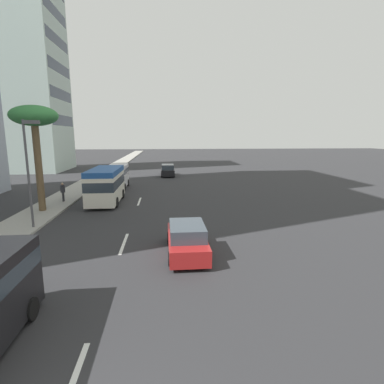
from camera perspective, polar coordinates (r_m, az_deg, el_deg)
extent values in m
plane|color=#2D2D30|center=(35.14, -8.89, 1.21)|extent=(198.00, 198.00, 0.00)
cube|color=#9E9B93|center=(36.23, -19.96, 1.10)|extent=(162.00, 2.98, 0.15)
cube|color=silver|center=(16.66, -12.82, -9.51)|extent=(3.20, 0.16, 0.01)
cube|color=silver|center=(26.75, -9.97, -1.76)|extent=(3.20, 0.16, 0.01)
cube|color=#A51E1E|center=(14.80, -0.99, -9.58)|extent=(4.42, 1.78, 0.75)
cube|color=#38424C|center=(14.37, -0.93, -7.33)|extent=(2.43, 1.64, 0.61)
cylinder|color=black|center=(16.13, -4.30, -8.75)|extent=(0.64, 0.22, 0.64)
cylinder|color=black|center=(16.24, 1.55, -8.59)|extent=(0.64, 0.22, 0.64)
cylinder|color=black|center=(13.58, -4.06, -12.57)|extent=(0.64, 0.22, 0.64)
cylinder|color=black|center=(13.70, 2.96, -12.33)|extent=(0.64, 0.22, 0.64)
cube|color=silver|center=(26.62, -16.03, 0.93)|extent=(6.34, 2.30, 2.29)
cube|color=#1E4C93|center=(26.44, -16.18, 3.84)|extent=(6.34, 2.30, 0.44)
cube|color=#28333D|center=(26.56, -16.08, 1.86)|extent=(6.35, 2.30, 0.76)
cylinder|color=black|center=(24.84, -14.21, -1.90)|extent=(0.84, 0.26, 0.84)
cylinder|color=black|center=(25.27, -19.10, -1.95)|extent=(0.84, 0.26, 0.84)
cylinder|color=black|center=(28.40, -13.10, -0.30)|extent=(0.84, 0.26, 0.84)
cylinder|color=black|center=(28.78, -17.40, -0.37)|extent=(0.84, 0.26, 0.84)
cube|color=silver|center=(33.99, -14.05, 2.99)|extent=(5.07, 1.97, 2.29)
cube|color=#2D3842|center=(33.93, -14.09, 3.84)|extent=(5.08, 1.98, 0.55)
cylinder|color=black|center=(32.51, -12.73, 0.96)|extent=(0.72, 0.24, 0.72)
cylinder|color=black|center=(32.81, -15.98, 0.90)|extent=(0.72, 0.24, 0.72)
cylinder|color=black|center=(35.49, -12.12, 1.78)|extent=(0.72, 0.24, 0.72)
cylinder|color=black|center=(35.76, -15.11, 1.72)|extent=(0.72, 0.24, 0.72)
cylinder|color=black|center=(11.19, -28.34, -19.01)|extent=(0.72, 0.24, 0.72)
cube|color=black|center=(43.31, -4.63, 3.84)|extent=(4.71, 1.83, 0.82)
cube|color=#38424C|center=(42.99, -4.64, 4.78)|extent=(2.59, 1.69, 0.67)
cylinder|color=black|center=(44.79, -5.74, 3.70)|extent=(0.64, 0.22, 0.64)
cylinder|color=black|center=(44.81, -3.57, 3.74)|extent=(0.64, 0.22, 0.64)
cylinder|color=black|center=(41.89, -5.76, 3.23)|extent=(0.64, 0.22, 0.64)
cylinder|color=black|center=(41.91, -3.45, 3.27)|extent=(0.64, 0.22, 0.64)
cylinder|color=#333338|center=(27.80, -23.32, -0.89)|extent=(0.14, 0.14, 0.78)
cylinder|color=#333338|center=(27.95, -23.22, -0.82)|extent=(0.14, 0.14, 0.78)
cube|color=#333338|center=(27.75, -23.38, 0.56)|extent=(0.34, 0.38, 0.62)
sphere|color=tan|center=(27.69, -23.44, 1.40)|extent=(0.21, 0.21, 0.21)
cylinder|color=brown|center=(24.78, -27.11, 4.15)|extent=(0.50, 0.50, 6.44)
ellipsoid|color=#388442|center=(24.71, -27.85, 12.72)|extent=(3.26, 3.26, 1.47)
cylinder|color=#4C4C51|center=(20.40, -28.68, 2.88)|extent=(0.14, 0.14, 6.45)
cube|color=#4C4C51|center=(20.11, -28.27, 11.63)|extent=(0.24, 0.90, 0.20)
cube|color=#B2C6BC|center=(57.46, -29.23, 20.65)|extent=(10.96, 10.44, 33.88)
cube|color=#2D3847|center=(54.63, -23.28, 12.36)|extent=(10.09, 0.08, 1.69)
cube|color=#2D3847|center=(54.97, -23.60, 16.58)|extent=(10.09, 0.08, 1.69)
cube|color=#2D3847|center=(55.60, -23.93, 20.74)|extent=(10.09, 0.08, 1.69)
cube|color=#2D3847|center=(56.51, -24.27, 24.77)|extent=(10.09, 0.08, 1.69)
cube|color=#2D3847|center=(57.70, -24.62, 28.66)|extent=(10.09, 0.08, 1.69)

